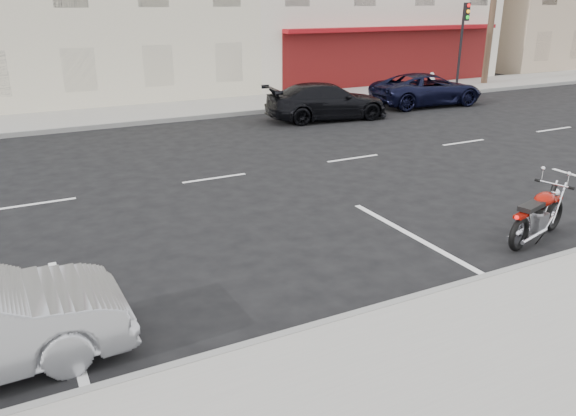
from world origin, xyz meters
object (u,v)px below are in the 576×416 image
object	(u,v)px
suv_far	(427,89)
car_far	(327,101)
fire_hydrant	(432,80)
motorcycle	(555,208)
traffic_light	(463,34)

from	to	relation	value
suv_far	car_far	xyz separation A→B (m)	(-5.14, -0.65, 0.01)
fire_hydrant	motorcycle	size ratio (longest dim) A/B	0.38
fire_hydrant	suv_far	size ratio (longest dim) A/B	0.16
car_far	suv_far	bearing A→B (deg)	-75.47
car_far	fire_hydrant	bearing A→B (deg)	-58.47
suv_far	car_far	bearing A→B (deg)	101.68
fire_hydrant	car_far	size ratio (longest dim) A/B	0.16
traffic_light	fire_hydrant	world-z (taller)	traffic_light
traffic_light	fire_hydrant	bearing A→B (deg)	173.64
fire_hydrant	car_far	bearing A→B (deg)	-155.80
fire_hydrant	suv_far	distance (m)	3.99
car_far	traffic_light	bearing A→B (deg)	-62.89
fire_hydrant	car_far	distance (m)	8.64
suv_far	traffic_light	bearing A→B (deg)	-52.79
motorcycle	car_far	world-z (taller)	car_far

